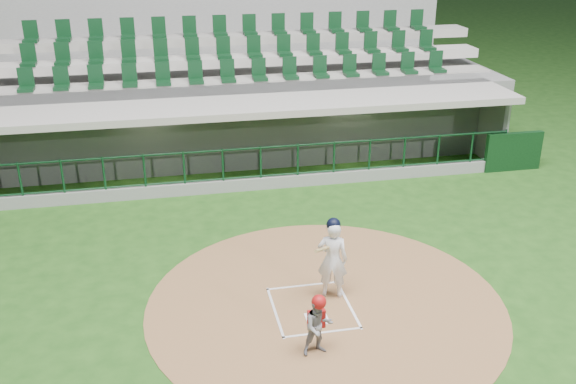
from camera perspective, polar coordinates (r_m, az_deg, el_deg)
name	(u,v)px	position (r m, az deg, el deg)	size (l,w,h in m)	color
ground	(309,300)	(13.23, 1.85, -9.60)	(120.00, 120.00, 0.00)	#1C4513
dirt_circle	(325,304)	(13.12, 3.35, -9.89)	(7.20, 7.20, 0.01)	brown
home_plate	(317,319)	(12.65, 2.60, -11.19)	(0.43, 0.43, 0.02)	white
batter_box_chalk	(312,308)	(12.97, 2.16, -10.24)	(1.55, 1.80, 0.01)	silver
dugout_structure	(255,137)	(19.83, -2.93, 4.94)	(16.40, 3.70, 3.00)	slate
seating_deck	(237,97)	(22.61, -4.52, 8.41)	(17.00, 6.72, 5.15)	slate
batter	(332,258)	(12.94, 3.97, -5.84)	(0.89, 0.94, 1.75)	white
catcher	(318,325)	(11.48, 2.71, -11.69)	(0.59, 0.49, 1.19)	gray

